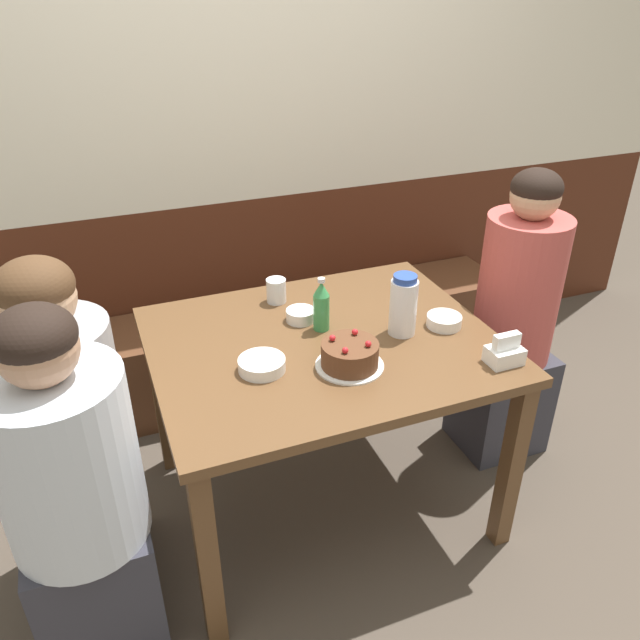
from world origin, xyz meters
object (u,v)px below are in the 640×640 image
object	(u,v)px
water_pitcher	(403,305)
soju_bottle	(321,305)
person_pale_blue_shirt	(72,438)
person_grey_tee	(76,499)
glass_water_tall	(276,291)
bowl_soup_white	(444,321)
bench_seat	(260,349)
bowl_rice_small	(301,315)
person_teal_shirt	(512,329)
bowl_side_dish	(262,365)
napkin_holder	(505,353)
birthday_cake	(350,355)

from	to	relation	value
water_pitcher	soju_bottle	distance (m)	0.28
person_pale_blue_shirt	person_grey_tee	xyz separation A→B (m)	(0.00, -0.27, 0.00)
water_pitcher	glass_water_tall	bearing A→B (deg)	131.10
bowl_soup_white	bench_seat	bearing A→B (deg)	115.50
soju_bottle	bowl_rice_small	size ratio (longest dim) A/B	1.87
soju_bottle	bowl_rice_small	xyz separation A→B (m)	(-0.05, 0.08, -0.07)
person_pale_blue_shirt	person_teal_shirt	bearing A→B (deg)	2.05
soju_bottle	bowl_soup_white	xyz separation A→B (m)	(0.41, -0.14, -0.07)
person_pale_blue_shirt	bench_seat	bearing A→B (deg)	45.22
soju_bottle	bowl_rice_small	bearing A→B (deg)	119.98
bowl_side_dish	bowl_rice_small	bearing A→B (deg)	48.84
water_pitcher	person_grey_tee	bearing A→B (deg)	-168.24
person_teal_shirt	bowl_rice_small	bearing A→B (deg)	-6.91
bench_seat	bowl_rice_small	bearing A→B (deg)	-92.17
napkin_holder	person_teal_shirt	xyz separation A→B (m)	(0.35, 0.39, -0.20)
person_grey_tee	person_pale_blue_shirt	bearing A→B (deg)	90.00
soju_bottle	bench_seat	bearing A→B (deg)	91.61
bench_seat	person_grey_tee	xyz separation A→B (m)	(-0.83, -1.11, 0.36)
napkin_holder	bowl_side_dish	distance (m)	0.76
bowl_side_dish	glass_water_tall	distance (m)	0.46
water_pitcher	bowl_side_dish	xyz separation A→B (m)	(-0.51, -0.04, -0.09)
bench_seat	glass_water_tall	size ratio (longest dim) A/B	27.97
person_pale_blue_shirt	bowl_soup_white	bearing A→B (deg)	-2.58
bowl_side_dish	person_pale_blue_shirt	world-z (taller)	person_pale_blue_shirt
bowl_rice_small	glass_water_tall	distance (m)	0.18
soju_bottle	person_pale_blue_shirt	size ratio (longest dim) A/B	0.17
water_pitcher	glass_water_tall	world-z (taller)	water_pitcher
person_grey_tee	soju_bottle	bearing A→B (deg)	22.53
birthday_cake	bowl_side_dish	world-z (taller)	birthday_cake
bench_seat	bowl_soup_white	size ratio (longest dim) A/B	20.93
water_pitcher	napkin_holder	size ratio (longest dim) A/B	1.97
glass_water_tall	bowl_soup_white	bearing A→B (deg)	-38.72
napkin_holder	bowl_soup_white	distance (m)	0.28
glass_water_tall	bench_seat	bearing A→B (deg)	83.21
birthday_cake	soju_bottle	distance (m)	0.26
water_pitcher	bowl_rice_small	size ratio (longest dim) A/B	2.10
water_pitcher	person_grey_tee	xyz separation A→B (m)	(-1.10, -0.23, -0.26)
bench_seat	person_pale_blue_shirt	xyz separation A→B (m)	(-0.83, -0.84, 0.36)
water_pitcher	napkin_holder	bearing A→B (deg)	-53.49
bench_seat	person_teal_shirt	distance (m)	1.20
birthday_cake	napkin_holder	bearing A→B (deg)	-19.17
water_pitcher	soju_bottle	bearing A→B (deg)	153.16
water_pitcher	person_pale_blue_shirt	bearing A→B (deg)	177.79
soju_bottle	bowl_side_dish	bearing A→B (deg)	-147.47
soju_bottle	person_grey_tee	size ratio (longest dim) A/B	0.17
glass_water_tall	water_pitcher	bearing A→B (deg)	-48.90
soju_bottle	glass_water_tall	xyz separation A→B (m)	(-0.08, 0.25, -0.05)
bowl_side_dish	person_teal_shirt	bearing A→B (deg)	7.77
bowl_soup_white	bowl_rice_small	size ratio (longest dim) A/B	1.17
bowl_side_dish	glass_water_tall	world-z (taller)	glass_water_tall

